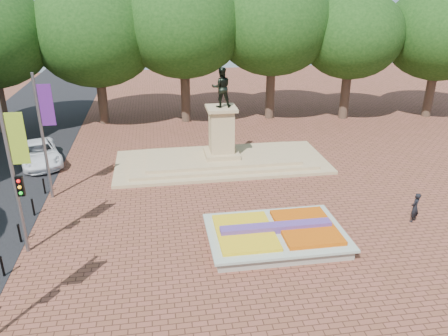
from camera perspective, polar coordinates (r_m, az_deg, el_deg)
name	(u,v)px	position (r m, az deg, el deg)	size (l,w,h in m)	color
ground	(246,222)	(22.23, 2.84, -7.06)	(90.00, 90.00, 0.00)	brown
flower_bed	(276,234)	(20.59, 6.84, -8.61)	(6.30, 4.30, 0.91)	gray
monument	(221,151)	(29.01, -0.34, 2.21)	(14.00, 6.00, 6.40)	tan
tree_row_back	(231,43)	(37.69, 0.87, 16.02)	(44.80, 8.80, 10.43)	#3B2D20
banner_poles	(13,174)	(19.87, -25.81, -0.76)	(0.88, 11.17, 7.00)	slate
bollard_row	(11,248)	(21.32, -26.03, -9.36)	(0.12, 13.12, 0.98)	black
van	(39,153)	(31.57, -22.99, 1.78)	(2.42, 5.26, 1.46)	white
pedestrian	(415,207)	(23.92, 23.67, -4.75)	(0.57, 0.37, 1.55)	black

